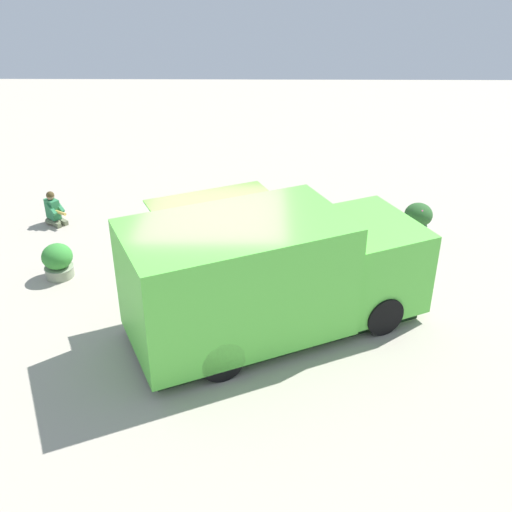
% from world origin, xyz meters
% --- Properties ---
extents(ground_plane, '(40.00, 40.00, 0.00)m').
position_xyz_m(ground_plane, '(0.00, 0.00, 0.00)').
color(ground_plane, '#B0A696').
extents(food_truck, '(4.15, 5.80, 2.30)m').
position_xyz_m(food_truck, '(-0.26, -1.00, 1.10)').
color(food_truck, '#60D246').
rests_on(food_truck, ground_plane).
extents(person_customer, '(0.70, 0.77, 0.85)m').
position_xyz_m(person_customer, '(4.22, 4.39, 0.32)').
color(person_customer, '#6B7255').
rests_on(person_customer, ground_plane).
extents(planter_flowering_near, '(0.66, 0.66, 0.84)m').
position_xyz_m(planter_flowering_near, '(3.60, -4.57, 0.45)').
color(planter_flowering_near, silver).
rests_on(planter_flowering_near, ground_plane).
extents(planter_flowering_far, '(0.65, 0.65, 0.76)m').
position_xyz_m(planter_flowering_far, '(1.60, 3.50, 0.38)').
color(planter_flowering_far, gray).
rests_on(planter_flowering_far, ground_plane).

